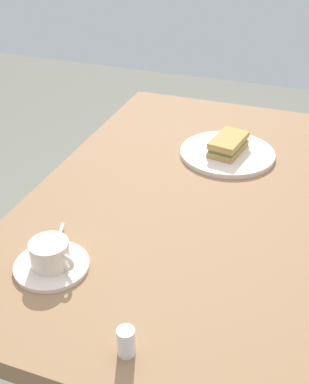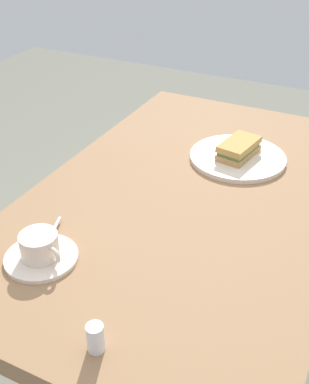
{
  "view_description": "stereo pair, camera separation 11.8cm",
  "coord_description": "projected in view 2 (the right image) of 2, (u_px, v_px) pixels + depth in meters",
  "views": [
    {
      "loc": [
        1.06,
        0.29,
        1.46
      ],
      "look_at": [
        0.08,
        -0.07,
        0.79
      ],
      "focal_mm": 45.3,
      "sensor_mm": 36.0,
      "label": 1
    },
    {
      "loc": [
        1.01,
        0.39,
        1.46
      ],
      "look_at": [
        0.08,
        -0.07,
        0.79
      ],
      "focal_mm": 45.3,
      "sensor_mm": 36.0,
      "label": 2
    }
  ],
  "objects": [
    {
      "name": "sandwich_front",
      "position": [
        239.0,
        149.0,
        1.42
      ],
      "size": [
        0.15,
        0.1,
        0.05
      ],
      "color": "tan",
      "rests_on": "sandwich_plate"
    },
    {
      "name": "ground_plane",
      "position": [
        182.0,
        375.0,
        1.7
      ],
      "size": [
        6.0,
        6.0,
        0.0
      ],
      "primitive_type": "plane",
      "color": "slate"
    },
    {
      "name": "dining_table",
      "position": [
        189.0,
        222.0,
        1.34
      ],
      "size": [
        1.28,
        0.79,
        0.76
      ],
      "color": "#906947",
      "rests_on": "ground_plane"
    },
    {
      "name": "salt_shaker",
      "position": [
        95.0,
        338.0,
        0.84
      ],
      "size": [
        0.03,
        0.03,
        0.06
      ],
      "primitive_type": "cylinder",
      "color": "silver",
      "rests_on": "dining_table"
    },
    {
      "name": "coffee_cup",
      "position": [
        40.0,
        245.0,
        1.04
      ],
      "size": [
        0.08,
        0.11,
        0.06
      ],
      "color": "beige",
      "rests_on": "coffee_saucer"
    },
    {
      "name": "coffee_saucer",
      "position": [
        41.0,
        257.0,
        1.06
      ],
      "size": [
        0.16,
        0.16,
        0.01
      ],
      "primitive_type": "cylinder",
      "color": "beige",
      "rests_on": "dining_table"
    },
    {
      "name": "sandwich_plate",
      "position": [
        238.0,
        157.0,
        1.44
      ],
      "size": [
        0.28,
        0.28,
        0.01
      ],
      "primitive_type": "cylinder",
      "color": "beige",
      "rests_on": "dining_table"
    },
    {
      "name": "spoon",
      "position": [
        52.0,
        233.0,
        1.12
      ],
      "size": [
        0.1,
        0.04,
        0.01
      ],
      "color": "silver",
      "rests_on": "coffee_saucer"
    }
  ]
}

